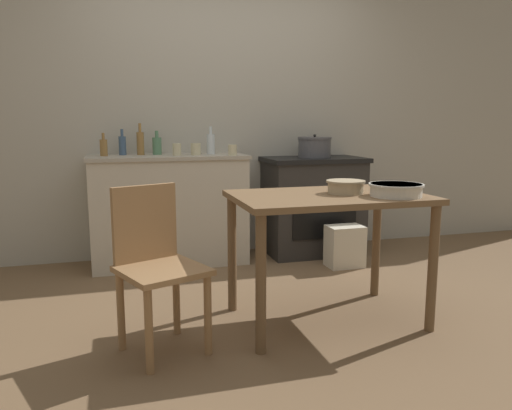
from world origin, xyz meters
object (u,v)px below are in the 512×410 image
flour_sack (345,246)px  cup_center_right (233,150)px  bottle_mid_left (140,143)px  cup_right (177,149)px  stove (313,205)px  bottle_left (122,145)px  bottle_center (157,145)px  work_table (328,213)px  mixing_bowl_large (346,186)px  chair (156,262)px  cup_mid_right (196,149)px  mixing_bowl_small (396,189)px  bottle_center_left (211,143)px  stock_pot (315,147)px  bottle_far_left (104,147)px

flour_sack → cup_center_right: size_ratio=3.90×
bottle_mid_left → cup_center_right: (0.72, -0.28, -0.06)m
cup_right → stove: bearing=1.8°
bottle_left → bottle_center: (0.28, -0.02, -0.01)m
bottle_mid_left → bottle_center: (0.14, -0.00, -0.02)m
work_table → mixing_bowl_large: 0.19m
chair → cup_center_right: (0.76, 1.45, 0.50)m
chair → cup_mid_right: size_ratio=8.82×
flour_sack → mixing_bowl_large: mixing_bowl_large is taller
mixing_bowl_small → bottle_left: size_ratio=1.43×
flour_sack → bottle_center_left: (-1.01, 0.55, 0.84)m
chair → cup_right: cup_right is taller
bottle_center_left → stock_pot: bearing=-3.8°
stove → bottle_center_left: bottle_center_left is taller
work_table → cup_right: bearing=115.3°
bottle_mid_left → cup_right: size_ratio=2.67×
cup_mid_right → mixing_bowl_large: bearing=-66.5°
cup_right → chair: bearing=-101.5°
bottle_left → chair: bearing=-86.5°
chair → bottle_mid_left: (0.04, 1.73, 0.55)m
stock_pot → mixing_bowl_large: size_ratio=1.32×
work_table → bottle_far_left: 2.04m
work_table → stock_pot: (0.54, 1.50, 0.31)m
work_table → mixing_bowl_large: (0.11, 0.00, 0.16)m
work_table → bottle_far_left: size_ratio=6.01×
stock_pot → bottle_left: size_ratio=1.41×
cup_center_right → mixing_bowl_small: bearing=-69.2°
mixing_bowl_large → cup_right: cup_right is taller
work_table → flour_sack: (0.62, 1.01, -0.49)m
bottle_center → cup_center_right: bearing=-24.9°
chair → mixing_bowl_small: chair is taller
stock_pot → bottle_mid_left: size_ratio=1.15×
bottle_center → cup_right: size_ratio=2.03×
bottle_far_left → work_table: bearing=-50.8°
bottle_far_left → bottle_center_left: 0.88m
mixing_bowl_large → bottle_center: 1.89m
bottle_left → bottle_mid_left: bottle_mid_left is taller
mixing_bowl_large → bottle_far_left: (-1.38, 1.56, 0.17)m
cup_center_right → cup_mid_right: cup_mid_right is taller
cup_center_right → cup_right: cup_right is taller
flour_sack → cup_right: size_ratio=3.50×
stock_pot → bottle_mid_left: bearing=175.2°
stove → flour_sack: (0.08, -0.50, -0.27)m
cup_mid_right → stock_pot: bearing=0.9°
stove → cup_center_right: bearing=-168.6°
cup_center_right → mixing_bowl_large: bearing=-75.0°
stove → cup_right: cup_right is taller
stove → chair: stove is taller
work_table → cup_right: (-0.70, 1.47, 0.31)m
bottle_far_left → bottle_center: bearing=8.3°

